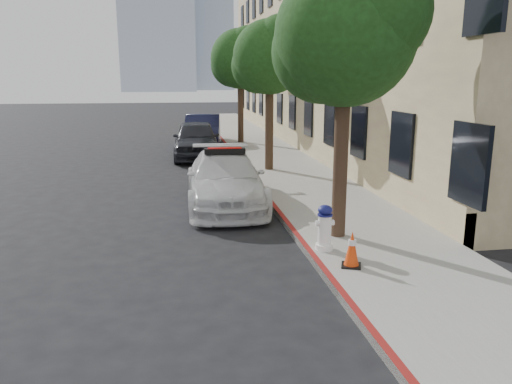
{
  "coord_description": "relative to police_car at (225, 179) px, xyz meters",
  "views": [
    {
      "loc": [
        -0.44,
        -11.77,
        3.44
      ],
      "look_at": [
        1.24,
        -1.3,
        1.0
      ],
      "focal_mm": 35.0,
      "sensor_mm": 36.0,
      "label": 1
    }
  ],
  "objects": [
    {
      "name": "building",
      "position": [
        8.36,
        13.47,
        4.27
      ],
      "size": [
        8.0,
        36.0,
        10.0
      ],
      "primitive_type": "cube",
      "color": "tan",
      "rests_on": "ground"
    },
    {
      "name": "sidewalk",
      "position": [
        2.76,
        8.47,
        -0.65
      ],
      "size": [
        3.2,
        50.0,
        0.15
      ],
      "primitive_type": "cube",
      "color": "gray",
      "rests_on": "ground"
    },
    {
      "name": "tree_far",
      "position": [
        2.09,
        12.46,
        3.66
      ],
      "size": [
        3.1,
        3.0,
        5.81
      ],
      "color": "black",
      "rests_on": "sidewalk"
    },
    {
      "name": "ground",
      "position": [
        -0.84,
        -1.53,
        -0.73
      ],
      "size": [
        120.0,
        120.0,
        0.0
      ],
      "primitive_type": "plane",
      "color": "black",
      "rests_on": "ground"
    },
    {
      "name": "tower_right",
      "position": [
        8.16,
        133.47,
        21.27
      ],
      "size": [
        14.0,
        14.0,
        44.0
      ],
      "primitive_type": "cube",
      "color": "#9EA8B7",
      "rests_on": "ground"
    },
    {
      "name": "tree_mid",
      "position": [
        2.09,
        4.46,
        3.43
      ],
      "size": [
        2.77,
        2.64,
        5.43
      ],
      "color": "black",
      "rests_on": "sidewalk"
    },
    {
      "name": "parked_car_mid",
      "position": [
        -0.42,
        8.43,
        0.09
      ],
      "size": [
        2.06,
        4.84,
        1.63
      ],
      "primitive_type": "imported",
      "rotation": [
        0.0,
        0.0,
        -0.03
      ],
      "color": "#212229",
      "rests_on": "ground"
    },
    {
      "name": "tree_near",
      "position": [
        2.09,
        -3.54,
        3.55
      ],
      "size": [
        2.92,
        2.82,
        5.62
      ],
      "color": "black",
      "rests_on": "sidewalk"
    },
    {
      "name": "parked_car_far",
      "position": [
        0.07,
        12.08,
        0.08
      ],
      "size": [
        2.18,
        5.02,
        1.61
      ],
      "primitive_type": "imported",
      "rotation": [
        0.0,
        0.0,
        -0.1
      ],
      "color": "black",
      "rests_on": "ground"
    },
    {
      "name": "curb_strip",
      "position": [
        1.22,
        8.47,
        -0.65
      ],
      "size": [
        0.12,
        50.0,
        0.15
      ],
      "primitive_type": "cube",
      "color": "maroon",
      "rests_on": "ground"
    },
    {
      "name": "fire_hydrant",
      "position": [
        1.51,
        -4.34,
        -0.14
      ],
      "size": [
        0.37,
        0.34,
        0.9
      ],
      "rotation": [
        0.0,
        0.0,
        -0.01
      ],
      "color": "white",
      "rests_on": "sidewalk"
    },
    {
      "name": "police_car",
      "position": [
        0.0,
        0.0,
        0.0
      ],
      "size": [
        2.19,
        5.06,
        1.6
      ],
      "rotation": [
        0.0,
        0.0,
        -0.03
      ],
      "color": "silver",
      "rests_on": "ground"
    },
    {
      "name": "traffic_cone",
      "position": [
        1.73,
        -5.29,
        -0.25
      ],
      "size": [
        0.44,
        0.44,
        0.66
      ],
      "rotation": [
        0.0,
        0.0,
        -0.36
      ],
      "color": "black",
      "rests_on": "sidewalk"
    }
  ]
}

